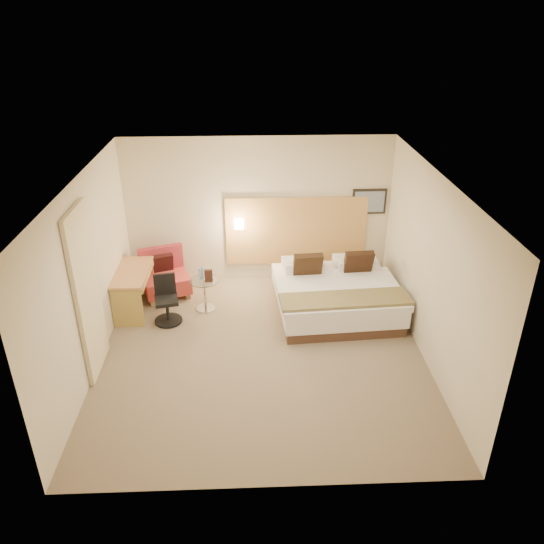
{
  "coord_description": "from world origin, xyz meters",
  "views": [
    {
      "loc": [
        -0.13,
        -6.58,
        4.72
      ],
      "look_at": [
        0.17,
        0.53,
        1.09
      ],
      "focal_mm": 35.0,
      "sensor_mm": 36.0,
      "label": 1
    }
  ],
  "objects_px": {
    "desk": "(134,279)",
    "side_table": "(205,293)",
    "lounge_chair": "(165,277)",
    "desk_chair": "(167,303)",
    "bed": "(335,294)"
  },
  "relations": [
    {
      "from": "bed",
      "to": "lounge_chair",
      "type": "distance_m",
      "value": 3.05
    },
    {
      "from": "side_table",
      "to": "desk",
      "type": "height_order",
      "value": "desk"
    },
    {
      "from": "bed",
      "to": "desk_chair",
      "type": "xyz_separation_m",
      "value": [
        -2.81,
        -0.23,
        0.01
      ]
    },
    {
      "from": "lounge_chair",
      "to": "desk_chair",
      "type": "relative_size",
      "value": 1.22
    },
    {
      "from": "lounge_chair",
      "to": "desk",
      "type": "height_order",
      "value": "lounge_chair"
    },
    {
      "from": "bed",
      "to": "desk",
      "type": "height_order",
      "value": "bed"
    },
    {
      "from": "desk",
      "to": "desk_chair",
      "type": "xyz_separation_m",
      "value": [
        0.58,
        -0.39,
        -0.25
      ]
    },
    {
      "from": "desk",
      "to": "side_table",
      "type": "bearing_deg",
      "value": -1.67
    },
    {
      "from": "bed",
      "to": "desk",
      "type": "distance_m",
      "value": 3.4
    },
    {
      "from": "lounge_chair",
      "to": "desk",
      "type": "distance_m",
      "value": 0.73
    },
    {
      "from": "bed",
      "to": "desk_chair",
      "type": "relative_size",
      "value": 2.65
    },
    {
      "from": "lounge_chair",
      "to": "desk_chair",
      "type": "bearing_deg",
      "value": -80.37
    },
    {
      "from": "lounge_chair",
      "to": "side_table",
      "type": "bearing_deg",
      "value": -37.69
    },
    {
      "from": "lounge_chair",
      "to": "desk_chair",
      "type": "height_order",
      "value": "lounge_chair"
    },
    {
      "from": "desk",
      "to": "lounge_chair",
      "type": "bearing_deg",
      "value": 52.79
    }
  ]
}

